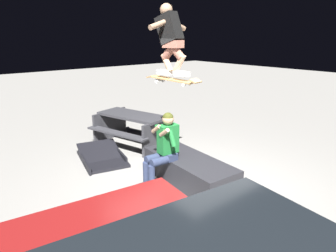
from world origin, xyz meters
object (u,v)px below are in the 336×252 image
(person_sitting_on_ledge, at_px, (163,146))
(skater_airborne, at_px, (170,37))
(kicker_ramp, at_px, (102,158))
(ledge_box_main, at_px, (189,170))
(picnic_table_back, at_px, (133,124))
(skateboard, at_px, (173,80))

(person_sitting_on_ledge, height_order, skater_airborne, skater_airborne)
(skater_airborne, xyz_separation_m, kicker_ramp, (1.63, 0.51, -2.47))
(kicker_ramp, bearing_deg, person_sitting_on_ledge, -169.88)
(ledge_box_main, bearing_deg, person_sitting_on_ledge, 59.27)
(person_sitting_on_ledge, xyz_separation_m, picnic_table_back, (2.10, -0.77, -0.22))
(person_sitting_on_ledge, xyz_separation_m, skateboard, (-0.00, -0.22, 1.12))
(kicker_ramp, bearing_deg, picnic_table_back, -68.75)
(skateboard, bearing_deg, person_sitting_on_ledge, 89.98)
(ledge_box_main, relative_size, skater_airborne, 1.64)
(kicker_ramp, bearing_deg, skateboard, -162.89)
(skater_airborne, bearing_deg, skateboard, -168.58)
(skater_airborne, height_order, picnic_table_back, skater_airborne)
(skateboard, relative_size, picnic_table_back, 0.52)
(ledge_box_main, xyz_separation_m, skateboard, (0.24, 0.19, 1.61))
(ledge_box_main, distance_m, picnic_table_back, 2.39)
(person_sitting_on_ledge, bearing_deg, kicker_ramp, 10.12)
(skateboard, xyz_separation_m, skater_airborne, (0.06, 0.01, 0.69))
(skateboard, xyz_separation_m, picnic_table_back, (2.11, -0.55, -1.34))
(kicker_ramp, xyz_separation_m, picnic_table_back, (0.42, -1.07, 0.45))
(kicker_ramp, bearing_deg, ledge_box_main, -159.86)
(skater_airborne, bearing_deg, person_sitting_on_ledge, 104.99)
(skateboard, xyz_separation_m, kicker_ramp, (1.69, 0.52, -1.79))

